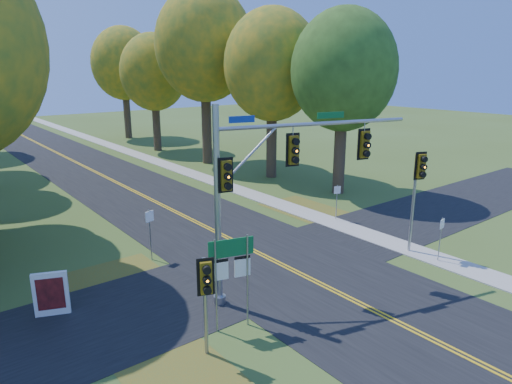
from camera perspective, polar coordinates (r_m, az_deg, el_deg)
ground at (r=20.07m, az=6.57°, el=-10.67°), size 160.00×160.00×0.00m
road_main at (r=20.07m, az=6.57°, el=-10.64°), size 8.00×160.00×0.02m
road_cross at (r=21.39m, az=2.78°, el=-8.85°), size 60.00×6.00×0.02m
centerline_left at (r=20.00m, az=6.37°, el=-10.69°), size 0.10×160.00×0.01m
centerline_right at (r=20.13m, az=6.78°, el=-10.52°), size 0.10×160.00×0.01m
sidewalk_east at (r=24.50m, az=17.04°, el=-6.27°), size 1.60×160.00×0.06m
leaf_patch_w_near at (r=19.89m, az=-15.84°, el=-11.42°), size 4.00×6.00×0.00m
leaf_patch_e at (r=28.50m, az=7.88°, el=-2.73°), size 3.50×8.00×0.00m
tree_e_a at (r=32.51m, az=10.89°, el=14.64°), size 7.20×7.20×12.73m
tree_e_b at (r=36.97m, az=2.04°, el=15.51°), size 7.60×7.60×13.33m
tree_e_c at (r=42.95m, az=-6.45°, el=17.75°), size 8.80×8.80×15.79m
tree_e_d at (r=50.66m, az=-12.65°, el=14.36°), size 7.00×7.00×12.32m
tree_e_e at (r=60.92m, az=-16.20°, el=15.13°), size 7.80×7.80×13.74m
traffic_mast at (r=17.01m, az=1.71°, el=2.04°), size 8.09×2.35×7.55m
east_signal_pole at (r=22.59m, az=19.66°, el=1.74°), size 0.56×0.67×5.02m
ped_signal_pole at (r=13.97m, az=-6.30°, el=-11.43°), size 0.50×0.61×3.36m
route_sign_cluster at (r=15.48m, az=-3.09°, el=-9.05°), size 1.52×0.49×3.37m
info_kiosk at (r=18.46m, az=-24.24°, el=-11.57°), size 1.19×0.62×1.68m
reg_sign_e_north at (r=27.08m, az=10.09°, el=-0.53°), size 0.40×0.17×2.16m
reg_sign_e_south at (r=22.66m, az=22.14°, el=-4.62°), size 0.41×0.09×2.15m
reg_sign_w at (r=21.68m, az=-13.12°, el=-4.10°), size 0.46×0.17×2.49m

